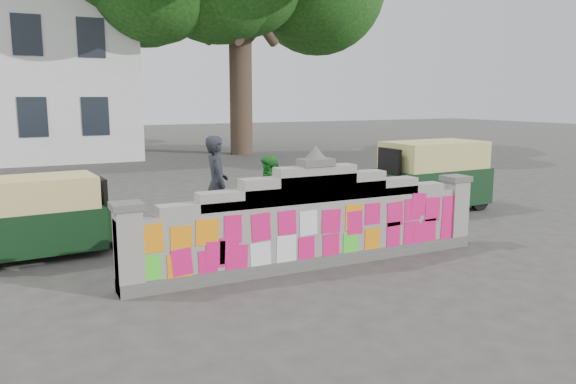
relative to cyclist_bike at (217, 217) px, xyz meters
The scene contains 7 objects.
ground 2.31m from the cyclist_bike, 64.14° to the right, with size 100.00×100.00×0.00m, color #383533.
parapet_wall 2.26m from the cyclist_bike, 64.20° to the right, with size 6.48×0.44×2.01m.
cyclist_bike is the anchor object (origin of this frame).
cyclist_rider 0.38m from the cyclist_bike, behind, with size 0.67×0.44×1.83m, color #22232A.
pedestrian 1.15m from the cyclist_bike, ahead, with size 0.81×0.63×1.66m, color #248428.
rickshaw_left 3.12m from the cyclist_bike, 168.55° to the left, with size 2.61×1.34×1.42m.
rickshaw_right 5.91m from the cyclist_bike, ahead, with size 3.11×1.50×1.71m.
Camera 1 is at (-4.46, -7.86, 2.78)m, focal length 35.00 mm.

